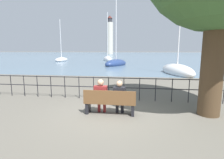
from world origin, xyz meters
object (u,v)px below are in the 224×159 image
(park_bench, at_px, (110,103))
(sailboat_1, at_px, (177,71))
(sailboat_2, at_px, (62,60))
(sailboat_3, at_px, (116,63))
(seated_person_left, at_px, (101,95))
(sailboat_0, at_px, (108,59))
(seated_person_right, at_px, (119,96))
(harbor_lighthouse, at_px, (110,36))

(park_bench, relative_size, sailboat_1, 0.18)
(park_bench, relative_size, sailboat_2, 0.19)
(sailboat_1, height_order, sailboat_3, sailboat_3)
(sailboat_1, bearing_deg, park_bench, -125.72)
(seated_person_left, height_order, sailboat_0, sailboat_0)
(seated_person_left, height_order, seated_person_right, seated_person_left)
(seated_person_left, relative_size, seated_person_right, 1.03)
(sailboat_1, relative_size, harbor_lighthouse, 0.37)
(sailboat_0, relative_size, sailboat_2, 1.19)
(sailboat_0, distance_m, sailboat_3, 13.56)
(seated_person_left, bearing_deg, sailboat_1, 66.25)
(seated_person_left, relative_size, sailboat_1, 0.12)
(sailboat_2, bearing_deg, seated_person_right, -74.78)
(harbor_lighthouse, bearing_deg, seated_person_left, -81.42)
(sailboat_2, bearing_deg, harbor_lighthouse, 80.04)
(sailboat_0, height_order, sailboat_3, sailboat_0)
(sailboat_2, xyz_separation_m, sailboat_3, (13.66, -10.65, 0.07))
(sailboat_1, distance_m, sailboat_3, 11.72)
(park_bench, distance_m, sailboat_3, 21.27)
(park_bench, distance_m, seated_person_right, 0.42)
(seated_person_right, distance_m, sailboat_1, 12.61)
(sailboat_3, relative_size, harbor_lighthouse, 0.39)
(sailboat_0, bearing_deg, seated_person_left, -98.85)
(sailboat_3, xyz_separation_m, harbor_lighthouse, (-16.90, 103.90, 12.59))
(sailboat_0, relative_size, sailboat_3, 1.03)
(seated_person_left, bearing_deg, sailboat_3, 95.29)
(sailboat_0, bearing_deg, sailboat_2, 175.61)
(seated_person_right, bearing_deg, park_bench, -166.94)
(seated_person_right, xyz_separation_m, sailboat_1, (4.51, 11.77, -0.33))
(park_bench, relative_size, seated_person_left, 1.46)
(sailboat_3, bearing_deg, harbor_lighthouse, 122.74)
(seated_person_right, height_order, sailboat_0, sailboat_0)
(sailboat_3, height_order, harbor_lighthouse, harbor_lighthouse)
(sailboat_3, bearing_deg, sailboat_0, 128.52)
(seated_person_left, xyz_separation_m, sailboat_2, (-15.61, 31.73, -0.42))
(seated_person_right, distance_m, sailboat_0, 34.72)
(sailboat_1, height_order, sailboat_2, sailboat_1)
(park_bench, xyz_separation_m, seated_person_left, (-0.33, 0.08, 0.26))
(park_bench, distance_m, sailboat_0, 34.73)
(seated_person_left, relative_size, sailboat_0, 0.11)
(seated_person_left, distance_m, harbor_lighthouse, 126.98)
(park_bench, height_order, sailboat_0, sailboat_0)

